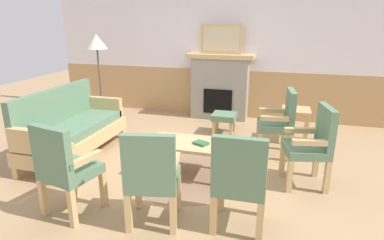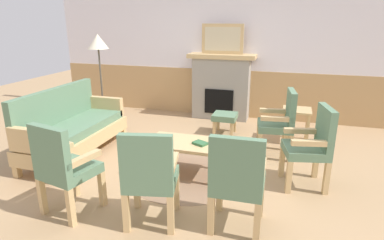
% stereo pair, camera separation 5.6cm
% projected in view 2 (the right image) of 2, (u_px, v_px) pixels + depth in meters
% --- Properties ---
extents(ground_plane, '(14.00, 14.00, 0.00)m').
position_uv_depth(ground_plane, '(185.00, 165.00, 4.47)').
color(ground_plane, tan).
extents(wall_back, '(7.20, 0.14, 2.70)m').
position_uv_depth(wall_back, '(225.00, 51.00, 6.45)').
color(wall_back, white).
rests_on(wall_back, ground_plane).
extents(fireplace, '(1.30, 0.44, 1.28)m').
position_uv_depth(fireplace, '(221.00, 86.00, 6.41)').
color(fireplace, gray).
rests_on(fireplace, ground_plane).
extents(framed_picture, '(0.80, 0.04, 0.56)m').
position_uv_depth(framed_picture, '(222.00, 39.00, 6.14)').
color(framed_picture, tan).
rests_on(framed_picture, fireplace).
extents(couch, '(0.70, 1.80, 0.98)m').
position_uv_depth(couch, '(72.00, 129.00, 4.73)').
color(couch, tan).
rests_on(couch, ground_plane).
extents(coffee_table, '(0.96, 0.56, 0.44)m').
position_uv_depth(coffee_table, '(186.00, 146.00, 4.12)').
color(coffee_table, tan).
rests_on(coffee_table, ground_plane).
extents(round_rug, '(1.57, 1.57, 0.01)m').
position_uv_depth(round_rug, '(186.00, 173.00, 4.24)').
color(round_rug, '#896B51').
rests_on(round_rug, ground_plane).
extents(book_on_table, '(0.21, 0.19, 0.03)m').
position_uv_depth(book_on_table, '(200.00, 143.00, 4.02)').
color(book_on_table, '#33663D').
rests_on(book_on_table, coffee_table).
extents(footstool, '(0.40, 0.40, 0.36)m').
position_uv_depth(footstool, '(225.00, 118.00, 5.62)').
color(footstool, tan).
rests_on(footstool, ground_plane).
extents(armchair_near_fireplace, '(0.54, 0.54, 0.98)m').
position_uv_depth(armchair_near_fireplace, '(281.00, 120.00, 4.64)').
color(armchair_near_fireplace, tan).
rests_on(armchair_near_fireplace, ground_plane).
extents(armchair_by_window_left, '(0.57, 0.57, 0.98)m').
position_uv_depth(armchair_by_window_left, '(312.00, 143.00, 3.79)').
color(armchair_by_window_left, tan).
rests_on(armchair_by_window_left, ground_plane).
extents(armchair_front_left, '(0.57, 0.57, 0.98)m').
position_uv_depth(armchair_front_left, '(63.00, 165.00, 3.23)').
color(armchair_front_left, tan).
rests_on(armchair_front_left, ground_plane).
extents(armchair_front_center, '(0.57, 0.57, 0.98)m').
position_uv_depth(armchair_front_center, '(150.00, 174.00, 3.04)').
color(armchair_front_center, tan).
rests_on(armchair_front_center, ground_plane).
extents(armchair_corner_left, '(0.49, 0.49, 0.98)m').
position_uv_depth(armchair_corner_left, '(237.00, 178.00, 2.96)').
color(armchair_corner_left, tan).
rests_on(armchair_corner_left, ground_plane).
extents(side_table, '(0.44, 0.44, 0.55)m').
position_uv_depth(side_table, '(297.00, 116.00, 5.20)').
color(side_table, tan).
rests_on(side_table, ground_plane).
extents(floor_lamp_by_couch, '(0.36, 0.36, 1.68)m').
position_uv_depth(floor_lamp_by_couch, '(98.00, 48.00, 5.61)').
color(floor_lamp_by_couch, '#332D28').
rests_on(floor_lamp_by_couch, ground_plane).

